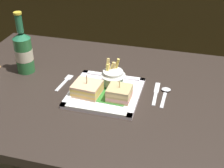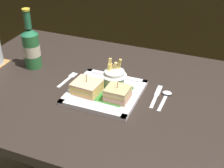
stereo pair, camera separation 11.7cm
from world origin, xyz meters
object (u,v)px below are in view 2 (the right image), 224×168
Objects in this scene: sandwich_half_left at (87,87)px; fork at (68,79)px; square_plate at (105,92)px; dining_table at (119,115)px; beer_bottle at (31,47)px; sandwich_half_right at (118,94)px; fries_cup at (114,75)px; spoon at (166,96)px; knife at (156,95)px.

sandwich_half_left is 0.14m from fork.
square_plate is 0.18m from fork.
dining_table is 5.31× the size of beer_bottle.
dining_table is 0.13m from square_plate.
fries_cup reaches higher than sandwich_half_right.
fries_cup is 0.38m from beer_bottle.
spoon is (0.20, 0.01, -0.05)m from fries_cup.
sandwich_half_right is 0.25m from fork.
knife is (0.24, 0.09, -0.03)m from sandwich_half_left.
beer_bottle is at bearing 159.93° from sandwich_half_left.
fries_cup reaches higher than dining_table.
dining_table is 8.68× the size of knife.
beer_bottle is 1.63× the size of knife.
square_plate is at bearing -12.89° from beer_bottle.
square_plate reaches higher than fork.
dining_table is 10.29× the size of spoon.
dining_table is 0.17m from fries_cup.
knife is at bearing 12.37° from dining_table.
dining_table is at bearing 106.33° from sandwich_half_right.
fork is at bearing 176.29° from dining_table.
beer_bottle is at bearing 177.35° from knife.
spoon is at bearing 18.72° from sandwich_half_left.
fork is (-0.19, -0.02, -0.05)m from fries_cup.
fries_cup is at bearing 118.38° from sandwich_half_right.
knife is (0.12, 0.09, -0.03)m from sandwich_half_right.
knife is 0.03m from spoon.
sandwich_half_left is 0.12m from sandwich_half_right.
fries_cup is (0.07, 0.09, 0.02)m from sandwich_half_left.
knife is at bearing -169.11° from spoon.
fries_cup is at bearing 135.31° from dining_table.
square_plate is at bearing -13.56° from fork.
sandwich_half_left is 0.41× the size of beer_bottle.
dining_table is at bearing 33.12° from square_plate.
square_plate is 0.07m from sandwich_half_right.
knife is at bearing -2.65° from beer_bottle.
sandwich_half_left is at bearing -130.67° from fries_cup.
dining_table is at bearing -7.67° from beer_bottle.
square_plate reaches higher than dining_table.
fries_cup is (-0.03, 0.03, 0.16)m from dining_table.
knife is (0.36, 0.02, -0.00)m from fork.
square_plate is 2.03× the size of fork.
dining_table is 0.15m from sandwich_half_right.
square_plate is 1.00× the size of beer_bottle.
sandwich_half_right reaches higher than spoon.
sandwich_half_right reaches higher than square_plate.
sandwich_half_left reaches higher than dining_table.
spoon reaches higher than fork.
sandwich_half_left is 0.66× the size of knife.
beer_bottle reaches higher than fries_cup.
beer_bottle reaches higher than sandwich_half_right.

